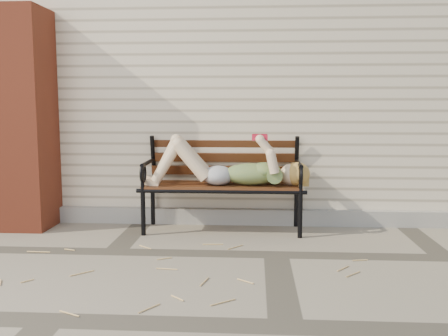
{
  "coord_description": "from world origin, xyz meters",
  "views": [
    {
      "loc": [
        -0.17,
        -3.7,
        1.13
      ],
      "look_at": [
        -0.43,
        0.53,
        0.6
      ],
      "focal_mm": 40.0,
      "sensor_mm": 36.0,
      "label": 1
    }
  ],
  "objects": [
    {
      "name": "reading_woman",
      "position": [
        -0.44,
        0.69,
        0.59
      ],
      "size": [
        1.46,
        0.33,
        0.46
      ],
      "color": "#0B394D",
      "rests_on": "ground"
    },
    {
      "name": "house_wall",
      "position": [
        0.0,
        3.0,
        1.5
      ],
      "size": [
        8.0,
        4.0,
        3.0
      ],
      "primitive_type": "cube",
      "color": "beige",
      "rests_on": "ground"
    },
    {
      "name": "ground",
      "position": [
        0.0,
        0.0,
        0.0
      ],
      "size": [
        80.0,
        80.0,
        0.0
      ],
      "primitive_type": "plane",
      "color": "gray",
      "rests_on": "ground"
    },
    {
      "name": "garden_bench",
      "position": [
        -0.46,
        0.81,
        0.56
      ],
      "size": [
        1.54,
        0.61,
        1.0
      ],
      "color": "black",
      "rests_on": "ground"
    },
    {
      "name": "straw_scatter",
      "position": [
        -0.77,
        -0.33,
        0.01
      ],
      "size": [
        3.02,
        1.58,
        0.01
      ],
      "color": "#DFB36D",
      "rests_on": "ground"
    },
    {
      "name": "brick_pillar",
      "position": [
        -2.3,
        0.75,
        1.0
      ],
      "size": [
        0.5,
        0.5,
        2.0
      ],
      "primitive_type": "cube",
      "color": "#983922",
      "rests_on": "ground"
    },
    {
      "name": "foundation_strip",
      "position": [
        0.0,
        0.97,
        0.07
      ],
      "size": [
        8.0,
        0.1,
        0.15
      ],
      "primitive_type": "cube",
      "color": "#9D988E",
      "rests_on": "ground"
    }
  ]
}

